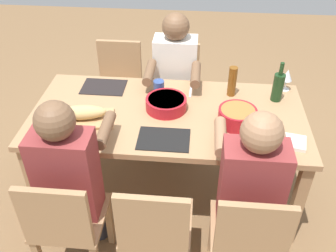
{
  "coord_description": "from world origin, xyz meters",
  "views": [
    {
      "loc": [
        -0.19,
        2.09,
        2.2
      ],
      "look_at": [
        0.0,
        0.0,
        0.63
      ],
      "focal_mm": 40.55,
      "sensor_mm": 36.0,
      "label": 1
    }
  ],
  "objects_px": {
    "wine_bottle": "(278,86)",
    "diner_far_left": "(250,185)",
    "chair_near_right": "(119,84)",
    "wine_glass": "(287,76)",
    "diner_near_center": "(175,76)",
    "chair_far_center": "(155,230)",
    "chair_far_left": "(248,237)",
    "cutting_board": "(83,119)",
    "chair_near_center": "(176,87)",
    "beer_bottle": "(232,81)",
    "serving_bowl_salad": "(166,103)",
    "serving_bowl_fruit": "(237,116)",
    "bread_loaf": "(82,112)",
    "cup_near_center": "(159,87)",
    "diner_far_right": "(70,173)",
    "dining_table": "(168,123)",
    "napkin_stack": "(294,142)",
    "chair_far_right": "(66,223)"
  },
  "relations": [
    {
      "from": "wine_bottle",
      "to": "diner_far_left",
      "type": "bearing_deg",
      "value": 73.92
    },
    {
      "from": "chair_near_right",
      "to": "wine_bottle",
      "type": "distance_m",
      "value": 1.41
    },
    {
      "from": "diner_far_left",
      "to": "wine_glass",
      "type": "bearing_deg",
      "value": -108.38
    },
    {
      "from": "diner_near_center",
      "to": "chair_far_center",
      "type": "bearing_deg",
      "value": 90.0
    },
    {
      "from": "chair_near_right",
      "to": "chair_far_left",
      "type": "bearing_deg",
      "value": 123.41
    },
    {
      "from": "diner_near_center",
      "to": "cutting_board",
      "type": "distance_m",
      "value": 0.91
    },
    {
      "from": "chair_near_center",
      "to": "beer_bottle",
      "type": "relative_size",
      "value": 3.86
    },
    {
      "from": "serving_bowl_salad",
      "to": "serving_bowl_fruit",
      "type": "bearing_deg",
      "value": 165.22
    },
    {
      "from": "chair_far_left",
      "to": "bread_loaf",
      "type": "xyz_separation_m",
      "value": [
        1.06,
        -0.63,
        0.32
      ]
    },
    {
      "from": "diner_far_left",
      "to": "serving_bowl_salad",
      "type": "height_order",
      "value": "diner_far_left"
    },
    {
      "from": "diner_far_left",
      "to": "cup_near_center",
      "type": "height_order",
      "value": "diner_far_left"
    },
    {
      "from": "wine_glass",
      "to": "serving_bowl_salad",
      "type": "bearing_deg",
      "value": 21.33
    },
    {
      "from": "wine_bottle",
      "to": "cup_near_center",
      "type": "distance_m",
      "value": 0.84
    },
    {
      "from": "chair_far_left",
      "to": "serving_bowl_fruit",
      "type": "bearing_deg",
      "value": -85.51
    },
    {
      "from": "wine_glass",
      "to": "cup_near_center",
      "type": "xyz_separation_m",
      "value": [
        0.92,
        0.13,
        -0.07
      ]
    },
    {
      "from": "chair_near_center",
      "to": "serving_bowl_fruit",
      "type": "height_order",
      "value": "chair_near_center"
    },
    {
      "from": "chair_far_center",
      "to": "diner_far_left",
      "type": "xyz_separation_m",
      "value": [
        -0.51,
        -0.18,
        0.21
      ]
    },
    {
      "from": "diner_near_center",
      "to": "beer_bottle",
      "type": "bearing_deg",
      "value": 143.86
    },
    {
      "from": "chair_near_center",
      "to": "beer_bottle",
      "type": "xyz_separation_m",
      "value": [
        -0.43,
        0.5,
        0.37
      ]
    },
    {
      "from": "chair_near_right",
      "to": "wine_glass",
      "type": "height_order",
      "value": "wine_glass"
    },
    {
      "from": "chair_near_center",
      "to": "serving_bowl_fruit",
      "type": "relative_size",
      "value": 3.45
    },
    {
      "from": "diner_far_right",
      "to": "wine_bottle",
      "type": "bearing_deg",
      "value": -146.75
    },
    {
      "from": "cutting_board",
      "to": "serving_bowl_fruit",
      "type": "bearing_deg",
      "value": -176.36
    },
    {
      "from": "diner_far_right",
      "to": "wine_bottle",
      "type": "height_order",
      "value": "diner_far_right"
    },
    {
      "from": "dining_table",
      "to": "wine_bottle",
      "type": "bearing_deg",
      "value": -162.5
    },
    {
      "from": "chair_far_left",
      "to": "chair_near_right",
      "type": "bearing_deg",
      "value": -56.59
    },
    {
      "from": "serving_bowl_salad",
      "to": "beer_bottle",
      "type": "height_order",
      "value": "beer_bottle"
    },
    {
      "from": "diner_far_right",
      "to": "cup_near_center",
      "type": "height_order",
      "value": "diner_far_right"
    },
    {
      "from": "chair_near_right",
      "to": "chair_far_left",
      "type": "distance_m",
      "value": 1.84
    },
    {
      "from": "cup_near_center",
      "to": "napkin_stack",
      "type": "relative_size",
      "value": 0.69
    },
    {
      "from": "serving_bowl_fruit",
      "to": "cutting_board",
      "type": "relative_size",
      "value": 0.62
    },
    {
      "from": "diner_near_center",
      "to": "serving_bowl_salad",
      "type": "relative_size",
      "value": 4.31
    },
    {
      "from": "chair_near_center",
      "to": "chair_far_left",
      "type": "distance_m",
      "value": 1.62
    },
    {
      "from": "wine_bottle",
      "to": "cup_near_center",
      "type": "xyz_separation_m",
      "value": [
        0.83,
        -0.02,
        -0.06
      ]
    },
    {
      "from": "cutting_board",
      "to": "cup_near_center",
      "type": "xyz_separation_m",
      "value": [
        -0.46,
        -0.39,
        0.04
      ]
    },
    {
      "from": "chair_far_right",
      "to": "wine_glass",
      "type": "distance_m",
      "value": 1.8
    },
    {
      "from": "dining_table",
      "to": "chair_far_left",
      "type": "height_order",
      "value": "chair_far_left"
    },
    {
      "from": "diner_far_right",
      "to": "chair_near_center",
      "type": "relative_size",
      "value": 1.41
    },
    {
      "from": "chair_far_center",
      "to": "diner_near_center",
      "type": "relative_size",
      "value": 0.71
    },
    {
      "from": "chair_far_right",
      "to": "chair_near_center",
      "type": "relative_size",
      "value": 1.0
    },
    {
      "from": "dining_table",
      "to": "chair_near_right",
      "type": "xyz_separation_m",
      "value": [
        0.51,
        -0.77,
        -0.17
      ]
    },
    {
      "from": "diner_far_right",
      "to": "chair_far_center",
      "type": "bearing_deg",
      "value": 160.13
    },
    {
      "from": "diner_near_center",
      "to": "beer_bottle",
      "type": "xyz_separation_m",
      "value": [
        -0.43,
        0.31,
        0.15
      ]
    },
    {
      "from": "diner_far_left",
      "to": "cutting_board",
      "type": "bearing_deg",
      "value": -22.9
    },
    {
      "from": "diner_far_left",
      "to": "dining_table",
      "type": "bearing_deg",
      "value": -49.1
    },
    {
      "from": "napkin_stack",
      "to": "cup_near_center",
      "type": "bearing_deg",
      "value": -30.03
    },
    {
      "from": "chair_near_center",
      "to": "bread_loaf",
      "type": "distance_m",
      "value": 1.11
    },
    {
      "from": "serving_bowl_fruit",
      "to": "chair_far_center",
      "type": "bearing_deg",
      "value": 56.81
    },
    {
      "from": "diner_far_right",
      "to": "cutting_board",
      "type": "relative_size",
      "value": 3.0
    },
    {
      "from": "chair_far_left",
      "to": "bread_loaf",
      "type": "relative_size",
      "value": 2.66
    }
  ]
}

